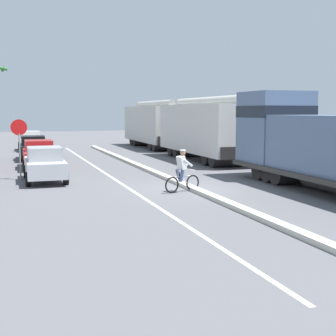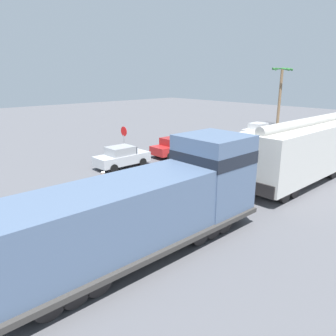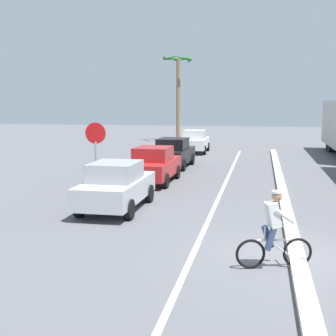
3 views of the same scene
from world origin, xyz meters
TOP-DOWN VIEW (x-y plane):
  - ground_plane at (0.00, 0.00)m, footprint 120.00×120.00m
  - median_curb at (0.00, 6.00)m, footprint 0.36×36.00m
  - lane_stripe at (-2.40, 6.00)m, footprint 0.14×36.00m
  - locomotive at (5.15, -1.91)m, footprint 3.10×11.61m
  - hopper_car_lead at (5.15, 10.25)m, footprint 2.90×10.60m
  - hopper_car_middle at (5.15, 21.85)m, footprint 2.90×10.60m
  - parked_car_silver at (-5.62, 4.01)m, footprint 1.84×4.20m
  - parked_car_red at (-5.57, 9.42)m, footprint 1.87×4.22m
  - parked_car_black at (-5.64, 14.50)m, footprint 1.95×4.26m
  - parked_car_white at (-5.53, 22.31)m, footprint 1.91×4.24m
  - cyclist at (-0.55, -0.73)m, footprint 1.66×0.63m
  - stop_sign at (-6.69, 5.03)m, footprint 0.76×0.08m

SIDE VIEW (x-z plane):
  - ground_plane at x=0.00m, z-range 0.00..0.00m
  - lane_stripe at x=-2.40m, z-range 0.00..0.01m
  - median_curb at x=0.00m, z-range 0.00..0.16m
  - parked_car_silver at x=-5.62m, z-range 0.01..1.63m
  - parked_car_red at x=-5.57m, z-range 0.01..1.63m
  - parked_car_black at x=-5.64m, z-range 0.01..1.63m
  - parked_car_white at x=-5.53m, z-range 0.01..1.63m
  - cyclist at x=-0.55m, z-range -0.04..1.67m
  - locomotive at x=5.15m, z-range -0.30..3.90m
  - stop_sign at x=-6.69m, z-range 0.58..3.46m
  - hopper_car_lead at x=5.15m, z-range -0.01..4.17m
  - hopper_car_middle at x=5.15m, z-range -0.01..4.17m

